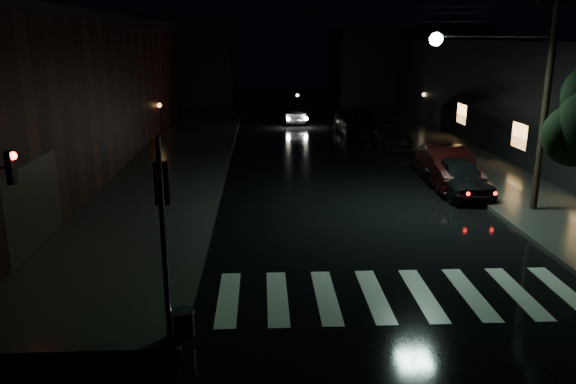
{
  "coord_description": "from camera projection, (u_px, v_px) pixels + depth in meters",
  "views": [
    {
      "loc": [
        -0.33,
        -12.05,
        6.16
      ],
      "look_at": [
        0.45,
        4.43,
        1.6
      ],
      "focal_mm": 35.0,
      "sensor_mm": 36.0,
      "label": 1
    }
  ],
  "objects": [
    {
      "name": "building_left",
      "position": [
        21.0,
        94.0,
        27.18
      ],
      "size": [
        10.0,
        36.0,
        7.0
      ],
      "primitive_type": "cube",
      "color": "black",
      "rests_on": "ground"
    },
    {
      "name": "sidewalk_left",
      "position": [
        163.0,
        171.0,
        26.49
      ],
      "size": [
        6.0,
        44.0,
        0.15
      ],
      "primitive_type": "cube",
      "color": "#282826",
      "rests_on": "ground"
    },
    {
      "name": "parked_car_d",
      "position": [
        361.0,
        123.0,
        36.15
      ],
      "size": [
        2.99,
        5.97,
        1.62
      ],
      "primitive_type": "imported",
      "rotation": [
        0.0,
        0.0,
        0.05
      ],
      "color": "black",
      "rests_on": "ground"
    },
    {
      "name": "utility_pole",
      "position": [
        529.0,
        85.0,
        19.17
      ],
      "size": [
        4.92,
        0.44,
        8.0
      ],
      "color": "black",
      "rests_on": "ground"
    },
    {
      "name": "parked_car_c",
      "position": [
        389.0,
        134.0,
        32.67
      ],
      "size": [
        2.01,
        4.82,
        1.39
      ],
      "primitive_type": "imported",
      "rotation": [
        0.0,
        0.0,
        0.01
      ],
      "color": "black",
      "rests_on": "ground"
    },
    {
      "name": "parked_car_b",
      "position": [
        448.0,
        167.0,
        23.95
      ],
      "size": [
        1.82,
        4.97,
        1.63
      ],
      "primitive_type": "imported",
      "rotation": [
        0.0,
        0.0,
        -0.02
      ],
      "color": "black",
      "rests_on": "ground"
    },
    {
      "name": "ground",
      "position": [
        278.0,
        307.0,
        13.26
      ],
      "size": [
        120.0,
        120.0,
        0.0
      ],
      "primitive_type": "plane",
      "color": "black",
      "rests_on": "ground"
    },
    {
      "name": "oncoming_car",
      "position": [
        291.0,
        114.0,
        41.54
      ],
      "size": [
        1.97,
        4.32,
        1.37
      ],
      "primitive_type": "imported",
      "rotation": [
        0.0,
        0.0,
        3.27
      ],
      "color": "black",
      "rests_on": "ground"
    },
    {
      "name": "signal_pole_corner",
      "position": [
        174.0,
        274.0,
        11.34
      ],
      "size": [
        0.68,
        0.61,
        4.2
      ],
      "color": "slate",
      "rests_on": "ground"
    },
    {
      "name": "building_far_left",
      "position": [
        162.0,
        60.0,
        55.06
      ],
      "size": [
        14.0,
        10.0,
        8.0
      ],
      "primitive_type": "cube",
      "color": "black",
      "rests_on": "ground"
    },
    {
      "name": "sidewalk_right",
      "position": [
        475.0,
        167.0,
        27.17
      ],
      "size": [
        4.0,
        44.0,
        0.15
      ],
      "primitive_type": "cube",
      "color": "#282826",
      "rests_on": "ground"
    },
    {
      "name": "building_far_right",
      "position": [
        404.0,
        65.0,
        56.29
      ],
      "size": [
        14.0,
        10.0,
        7.0
      ],
      "primitive_type": "cube",
      "color": "black",
      "rests_on": "ground"
    },
    {
      "name": "signal_red_facade",
      "position": [
        11.0,
        166.0,
        14.07
      ],
      "size": [
        0.54,
        0.28,
        0.85
      ],
      "color": "slate",
      "rests_on": "ground"
    },
    {
      "name": "crosswalk",
      "position": [
        398.0,
        295.0,
        13.87
      ],
      "size": [
        9.0,
        3.0,
        0.01
      ],
      "primitive_type": "cube",
      "color": "beige",
      "rests_on": "ground"
    },
    {
      "name": "parked_car_a",
      "position": [
        459.0,
        176.0,
        22.65
      ],
      "size": [
        1.87,
        4.41,
        1.49
      ],
      "primitive_type": "imported",
      "rotation": [
        0.0,
        0.0,
        0.03
      ],
      "color": "black",
      "rests_on": "ground"
    }
  ]
}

